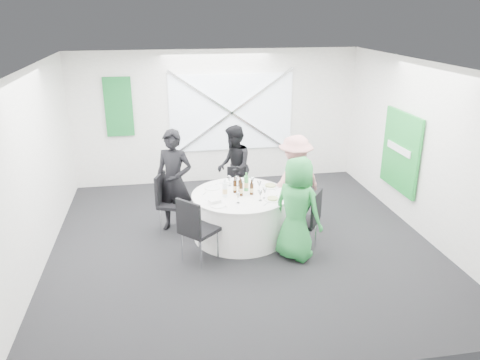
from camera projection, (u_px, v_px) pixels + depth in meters
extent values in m
plane|color=black|center=(242.00, 242.00, 7.60)|extent=(6.00, 6.00, 0.00)
plane|color=white|center=(242.00, 66.00, 6.63)|extent=(6.00, 6.00, 0.00)
plane|color=silver|center=(217.00, 117.00, 9.89)|extent=(6.00, 0.00, 6.00)
plane|color=silver|center=(300.00, 257.00, 4.34)|extent=(6.00, 0.00, 6.00)
plane|color=silver|center=(34.00, 171.00, 6.63)|extent=(0.00, 6.00, 6.00)
plane|color=silver|center=(423.00, 150.00, 7.60)|extent=(0.00, 6.00, 6.00)
cube|color=white|center=(231.00, 112.00, 9.86)|extent=(2.60, 0.03, 1.60)
cube|color=silver|center=(232.00, 113.00, 9.83)|extent=(2.63, 0.05, 1.84)
cube|color=silver|center=(232.00, 113.00, 9.83)|extent=(2.63, 0.05, 1.84)
cube|color=#146835|center=(119.00, 107.00, 9.41)|extent=(0.55, 0.04, 1.20)
cube|color=#1A9132|center=(400.00, 152.00, 8.22)|extent=(0.05, 1.20, 1.40)
cylinder|color=white|center=(240.00, 216.00, 7.66)|extent=(1.52, 1.52, 0.74)
cylinder|color=white|center=(240.00, 195.00, 7.52)|extent=(1.56, 1.56, 0.02)
cube|color=black|center=(237.00, 192.00, 8.59)|extent=(0.42, 0.42, 0.04)
cube|color=black|center=(237.00, 177.00, 8.68)|extent=(0.36, 0.08, 0.40)
cylinder|color=silver|center=(245.00, 199.00, 8.82)|extent=(0.02, 0.02, 0.38)
cylinder|color=silver|center=(229.00, 199.00, 8.80)|extent=(0.02, 0.02, 0.38)
cylinder|color=silver|center=(246.00, 205.00, 8.53)|extent=(0.02, 0.02, 0.38)
cylinder|color=silver|center=(229.00, 205.00, 8.52)|extent=(0.02, 0.02, 0.38)
cube|color=black|center=(174.00, 204.00, 7.81)|extent=(0.59, 0.59, 0.05)
cube|color=black|center=(160.00, 188.00, 7.75)|extent=(0.20, 0.42, 0.49)
cylinder|color=silver|center=(168.00, 213.00, 8.10)|extent=(0.02, 0.02, 0.47)
cylinder|color=silver|center=(160.00, 222.00, 7.76)|extent=(0.02, 0.02, 0.47)
cylinder|color=silver|center=(188.00, 215.00, 8.04)|extent=(0.02, 0.02, 0.47)
cylinder|color=silver|center=(182.00, 224.00, 7.70)|extent=(0.02, 0.02, 0.47)
cube|color=black|center=(293.00, 195.00, 8.21)|extent=(0.60, 0.60, 0.05)
cube|color=black|center=(303.00, 178.00, 8.23)|extent=(0.21, 0.41, 0.48)
cylinder|color=silver|center=(307.00, 209.00, 8.25)|extent=(0.02, 0.02, 0.46)
cylinder|color=silver|center=(294.00, 203.00, 8.53)|extent=(0.02, 0.02, 0.46)
cylinder|color=silver|center=(291.00, 214.00, 8.05)|extent=(0.02, 0.02, 0.46)
cylinder|color=silver|center=(278.00, 207.00, 8.34)|extent=(0.02, 0.02, 0.46)
cube|color=black|center=(302.00, 221.00, 7.20)|extent=(0.63, 0.63, 0.05)
cube|color=black|center=(316.00, 208.00, 7.02)|extent=(0.28, 0.38, 0.48)
cylinder|color=silver|center=(309.00, 243.00, 7.06)|extent=(0.02, 0.02, 0.46)
cylinder|color=silver|center=(316.00, 234.00, 7.37)|extent=(0.02, 0.02, 0.46)
cylinder|color=silver|center=(286.00, 239.00, 7.20)|extent=(0.02, 0.02, 0.46)
cylinder|color=silver|center=(294.00, 229.00, 7.51)|extent=(0.02, 0.02, 0.46)
cube|color=black|center=(199.00, 230.00, 6.87)|extent=(0.66, 0.66, 0.06)
cube|color=black|center=(188.00, 218.00, 6.61)|extent=(0.34, 0.36, 0.50)
cylinder|color=silver|center=(182.00, 247.00, 6.93)|extent=(0.02, 0.02, 0.48)
cylinder|color=silver|center=(201.00, 255.00, 6.72)|extent=(0.02, 0.02, 0.48)
cylinder|color=silver|center=(199.00, 238.00, 7.21)|extent=(0.02, 0.02, 0.48)
cylinder|color=silver|center=(218.00, 245.00, 7.00)|extent=(0.02, 0.02, 0.48)
imported|color=black|center=(174.00, 181.00, 7.74)|extent=(0.75, 0.64, 1.75)
imported|color=black|center=(234.00, 167.00, 8.70)|extent=(0.48, 0.80, 1.57)
imported|color=#D58D8A|center=(295.00, 180.00, 8.02)|extent=(1.13, 0.80, 1.59)
imported|color=green|center=(297.00, 209.00, 6.88)|extent=(0.89, 0.92, 1.59)
cylinder|color=white|center=(232.00, 181.00, 8.07)|extent=(0.25, 0.25, 0.01)
cylinder|color=white|center=(212.00, 188.00, 7.76)|extent=(0.25, 0.25, 0.01)
cylinder|color=white|center=(270.00, 186.00, 7.82)|extent=(0.28, 0.28, 0.01)
cylinder|color=#95A559|center=(270.00, 185.00, 7.81)|extent=(0.18, 0.18, 0.02)
cylinder|color=white|center=(273.00, 200.00, 7.28)|extent=(0.26, 0.26, 0.01)
cylinder|color=#95A559|center=(273.00, 198.00, 7.27)|extent=(0.17, 0.17, 0.02)
cylinder|color=white|center=(218.00, 205.00, 7.08)|extent=(0.24, 0.24, 0.01)
cube|color=white|center=(215.00, 201.00, 7.14)|extent=(0.20, 0.17, 0.05)
cylinder|color=#341B09|center=(235.00, 187.00, 7.55)|extent=(0.06, 0.06, 0.20)
cylinder|color=#341B09|center=(235.00, 179.00, 7.50)|extent=(0.02, 0.02, 0.06)
cylinder|color=#D8B272|center=(235.00, 188.00, 7.55)|extent=(0.06, 0.06, 0.07)
cylinder|color=#341B09|center=(240.00, 187.00, 7.55)|extent=(0.06, 0.06, 0.20)
cylinder|color=#341B09|center=(240.00, 179.00, 7.50)|extent=(0.02, 0.02, 0.06)
cylinder|color=#D8B272|center=(240.00, 188.00, 7.56)|extent=(0.06, 0.06, 0.07)
cylinder|color=#341B09|center=(252.00, 189.00, 7.47)|extent=(0.06, 0.06, 0.19)
cylinder|color=#341B09|center=(252.00, 182.00, 7.43)|extent=(0.02, 0.02, 0.06)
cylinder|color=#D8B272|center=(252.00, 190.00, 7.48)|extent=(0.06, 0.06, 0.07)
cylinder|color=#341B09|center=(241.00, 189.00, 7.41)|extent=(0.06, 0.06, 0.22)
cylinder|color=#341B09|center=(241.00, 181.00, 7.37)|extent=(0.02, 0.02, 0.06)
cylinder|color=#D8B272|center=(241.00, 191.00, 7.42)|extent=(0.06, 0.06, 0.08)
cylinder|color=green|center=(246.00, 183.00, 7.62)|extent=(0.08, 0.08, 0.25)
cylinder|color=green|center=(246.00, 175.00, 7.56)|extent=(0.03, 0.03, 0.06)
cylinder|color=#D8B272|center=(246.00, 185.00, 7.63)|extent=(0.08, 0.08, 0.09)
cylinder|color=white|center=(225.00, 190.00, 7.38)|extent=(0.08, 0.08, 0.23)
cylinder|color=white|center=(225.00, 181.00, 7.33)|extent=(0.03, 0.03, 0.06)
cylinder|color=#D8B272|center=(225.00, 191.00, 7.39)|extent=(0.08, 0.08, 0.08)
cylinder|color=white|center=(238.00, 203.00, 7.17)|extent=(0.06, 0.06, 0.00)
cylinder|color=white|center=(238.00, 200.00, 7.16)|extent=(0.01, 0.01, 0.10)
cone|color=white|center=(238.00, 195.00, 7.13)|extent=(0.07, 0.07, 0.08)
cylinder|color=white|center=(237.00, 186.00, 7.86)|extent=(0.06, 0.06, 0.00)
cylinder|color=white|center=(237.00, 183.00, 7.84)|extent=(0.01, 0.01, 0.10)
cone|color=white|center=(237.00, 179.00, 7.81)|extent=(0.07, 0.07, 0.08)
cylinder|color=white|center=(265.00, 198.00, 7.36)|extent=(0.06, 0.06, 0.00)
cylinder|color=white|center=(265.00, 195.00, 7.34)|extent=(0.01, 0.01, 0.10)
cone|color=white|center=(265.00, 190.00, 7.31)|extent=(0.07, 0.07, 0.08)
cylinder|color=white|center=(229.00, 185.00, 7.88)|extent=(0.06, 0.06, 0.00)
cylinder|color=white|center=(229.00, 183.00, 7.86)|extent=(0.01, 0.01, 0.10)
cone|color=white|center=(229.00, 178.00, 7.83)|extent=(0.07, 0.07, 0.08)
cylinder|color=white|center=(259.00, 191.00, 7.65)|extent=(0.06, 0.06, 0.00)
cylinder|color=white|center=(259.00, 188.00, 7.63)|extent=(0.01, 0.01, 0.10)
cone|color=white|center=(259.00, 183.00, 7.61)|extent=(0.07, 0.07, 0.08)
cylinder|color=white|center=(260.00, 200.00, 7.27)|extent=(0.06, 0.06, 0.00)
cylinder|color=white|center=(260.00, 197.00, 7.25)|extent=(0.01, 0.01, 0.10)
cone|color=white|center=(260.00, 193.00, 7.22)|extent=(0.07, 0.07, 0.08)
cylinder|color=white|center=(252.00, 187.00, 7.81)|extent=(0.06, 0.06, 0.00)
cylinder|color=white|center=(252.00, 184.00, 7.80)|extent=(0.01, 0.01, 0.10)
cone|color=white|center=(252.00, 180.00, 7.77)|extent=(0.07, 0.07, 0.08)
cube|color=silver|center=(266.00, 204.00, 7.13)|extent=(0.11, 0.13, 0.01)
cube|color=silver|center=(276.00, 196.00, 7.42)|extent=(0.10, 0.13, 0.01)
cube|color=silver|center=(208.00, 201.00, 7.25)|extent=(0.10, 0.13, 0.01)
cube|color=silver|center=(224.00, 207.00, 7.03)|extent=(0.10, 0.13, 0.01)
cube|color=silver|center=(272.00, 189.00, 7.71)|extent=(0.08, 0.14, 0.01)
cube|color=silver|center=(261.00, 184.00, 7.94)|extent=(0.08, 0.14, 0.01)
cube|color=silver|center=(245.00, 181.00, 8.05)|extent=(0.15, 0.02, 0.01)
cube|color=silver|center=(224.00, 183.00, 7.99)|extent=(0.15, 0.02, 0.01)
cube|color=silver|center=(215.00, 185.00, 7.89)|extent=(0.10, 0.13, 0.01)
cube|color=silver|center=(204.00, 194.00, 7.53)|extent=(0.08, 0.14, 0.01)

